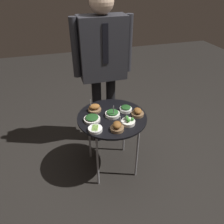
% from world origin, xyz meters
% --- Properties ---
extents(ground_plane, '(8.00, 8.00, 0.00)m').
position_xyz_m(ground_plane, '(0.00, 0.00, 0.00)').
color(ground_plane, black).
extents(serving_cart, '(0.65, 0.65, 0.64)m').
position_xyz_m(serving_cart, '(0.00, 0.00, 0.60)').
color(serving_cart, black).
rests_on(serving_cart, ground_plane).
extents(bowl_roast_center, '(0.13, 0.13, 0.13)m').
position_xyz_m(bowl_roast_center, '(-0.13, 0.14, 0.67)').
color(bowl_roast_center, brown).
rests_on(bowl_roast_center, serving_cart).
extents(bowl_roast_back_right, '(0.12, 0.12, 0.13)m').
position_xyz_m(bowl_roast_back_right, '(-0.01, -0.21, 0.68)').
color(bowl_roast_back_right, brown).
rests_on(bowl_roast_back_right, serving_cart).
extents(bowl_spinach_front_center, '(0.15, 0.15, 0.05)m').
position_xyz_m(bowl_spinach_front_center, '(-0.19, -0.01, 0.66)').
color(bowl_spinach_front_center, silver).
rests_on(bowl_spinach_front_center, serving_cart).
extents(bowl_asparagus_near_rim, '(0.12, 0.12, 0.04)m').
position_xyz_m(bowl_asparagus_near_rim, '(-0.19, -0.16, 0.66)').
color(bowl_asparagus_near_rim, white).
rests_on(bowl_asparagus_near_rim, serving_cart).
extents(bowl_spinach_back_left, '(0.14, 0.14, 0.13)m').
position_xyz_m(bowl_spinach_back_left, '(0.01, 0.01, 0.67)').
color(bowl_spinach_back_left, silver).
rests_on(bowl_spinach_back_left, serving_cart).
extents(bowl_broccoli_front_left, '(0.12, 0.12, 0.13)m').
position_xyz_m(bowl_broccoli_front_left, '(0.11, -0.15, 0.67)').
color(bowl_broccoli_front_left, silver).
rests_on(bowl_broccoli_front_left, serving_cart).
extents(bowl_roast_far_rim, '(0.12, 0.12, 0.07)m').
position_xyz_m(bowl_roast_far_rim, '(0.23, -0.04, 0.67)').
color(bowl_roast_far_rim, brown).
rests_on(bowl_roast_far_rim, serving_cart).
extents(bowl_spinach_mid_right, '(0.12, 0.12, 0.05)m').
position_xyz_m(bowl_spinach_mid_right, '(0.15, 0.05, 0.67)').
color(bowl_spinach_mid_right, white).
rests_on(bowl_spinach_mid_right, serving_cart).
extents(waiter_figure, '(0.61, 0.23, 1.66)m').
position_xyz_m(waiter_figure, '(0.04, 0.48, 1.05)').
color(waiter_figure, black).
rests_on(waiter_figure, ground_plane).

